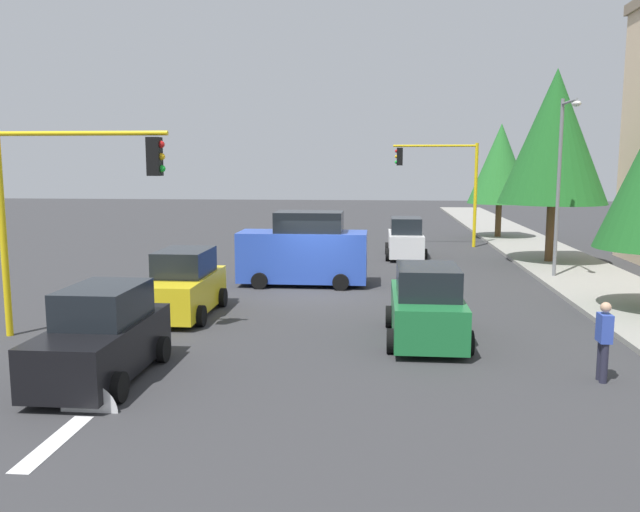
% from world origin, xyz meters
% --- Properties ---
extents(ground_plane, '(120.00, 120.00, 0.00)m').
position_xyz_m(ground_plane, '(0.00, 0.00, 0.00)').
color(ground_plane, '#353538').
extents(sidewalk_kerb, '(80.00, 4.00, 0.15)m').
position_xyz_m(sidewalk_kerb, '(-5.00, 10.50, 0.07)').
color(sidewalk_kerb, gray).
rests_on(sidewalk_kerb, ground).
extents(lane_arrow_near, '(2.40, 1.10, 1.10)m').
position_xyz_m(lane_arrow_near, '(11.51, -3.00, 0.01)').
color(lane_arrow_near, silver).
rests_on(lane_arrow_near, ground).
extents(traffic_signal_far_left, '(0.36, 4.59, 5.66)m').
position_xyz_m(traffic_signal_far_left, '(-14.00, 5.70, 4.01)').
color(traffic_signal_far_left, yellow).
rests_on(traffic_signal_far_left, ground).
extents(traffic_signal_near_right, '(0.36, 4.59, 5.45)m').
position_xyz_m(traffic_signal_near_right, '(6.00, -5.66, 3.87)').
color(traffic_signal_near_right, yellow).
rests_on(traffic_signal_near_right, ground).
extents(street_lamp_curbside, '(2.15, 0.28, 7.00)m').
position_xyz_m(street_lamp_curbside, '(-3.61, 9.20, 4.35)').
color(street_lamp_curbside, slate).
rests_on(street_lamp_curbside, ground).
extents(tree_roadside_mid, '(4.75, 4.75, 8.70)m').
position_xyz_m(tree_roadside_mid, '(-8.00, 10.00, 5.72)').
color(tree_roadside_mid, brown).
rests_on(tree_roadside_mid, ground).
extents(tree_roadside_far, '(3.81, 3.81, 6.94)m').
position_xyz_m(tree_roadside_far, '(-18.00, 9.50, 4.54)').
color(tree_roadside_far, brown).
rests_on(tree_roadside_far, ground).
extents(delivery_van_blue, '(2.22, 4.80, 2.77)m').
position_xyz_m(delivery_van_blue, '(-2.00, -0.53, 1.28)').
color(delivery_van_blue, blue).
rests_on(delivery_van_blue, ground).
extents(car_white, '(3.84, 1.94, 1.98)m').
position_xyz_m(car_white, '(-9.49, 3.57, 0.90)').
color(car_white, white).
rests_on(car_white, ground).
extents(car_black, '(4.11, 1.96, 1.98)m').
position_xyz_m(car_black, '(9.12, -3.54, 0.90)').
color(car_black, black).
rests_on(car_black, ground).
extents(car_yellow, '(4.10, 1.96, 1.98)m').
position_xyz_m(car_yellow, '(3.25, -3.57, 0.90)').
color(car_yellow, yellow).
rests_on(car_yellow, ground).
extents(car_green, '(4.09, 2.06, 1.98)m').
position_xyz_m(car_green, '(5.47, 3.52, 0.90)').
color(car_green, '#1E7238').
rests_on(car_green, ground).
extents(pedestrian_crossing, '(0.40, 0.24, 1.70)m').
position_xyz_m(pedestrian_crossing, '(8.35, 6.97, 0.91)').
color(pedestrian_crossing, '#262638').
rests_on(pedestrian_crossing, ground).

